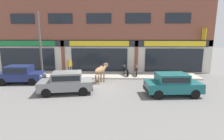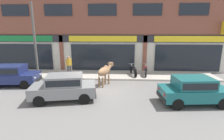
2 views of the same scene
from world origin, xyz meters
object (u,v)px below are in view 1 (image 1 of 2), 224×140
at_px(motorcycle_0, 126,71).
at_px(utility_pole, 40,45).
at_px(motorcycle_1, 137,71).
at_px(car_0, 20,73).
at_px(car_2, 66,81).
at_px(pedestrian, 69,65).
at_px(car_1, 172,83).
at_px(cow, 100,71).

bearing_deg(motorcycle_0, utility_pole, -173.47).
bearing_deg(motorcycle_1, utility_pole, -173.71).
distance_m(car_0, car_2, 5.07).
bearing_deg(car_2, pedestrian, 103.50).
bearing_deg(motorcycle_0, motorcycle_1, 4.43).
height_order(motorcycle_0, utility_pole, utility_pole).
bearing_deg(car_0, motorcycle_0, 17.70).
xyz_separation_m(motorcycle_1, pedestrian, (-6.40, -0.23, 0.60)).
distance_m(car_0, pedestrian, 4.25).
relative_size(motorcycle_0, pedestrian, 1.12).
xyz_separation_m(car_1, utility_pole, (-10.55, 4.33, 2.20)).
bearing_deg(car_1, motorcycle_0, 118.44).
bearing_deg(car_1, motorcycle_1, 108.85).
distance_m(motorcycle_0, utility_pole, 8.16).
relative_size(car_1, pedestrian, 2.32).
relative_size(car_1, motorcycle_0, 2.07).
bearing_deg(utility_pole, car_0, -117.45).
relative_size(car_0, car_2, 0.98).
xyz_separation_m(car_2, utility_pole, (-3.53, 4.21, 2.20)).
xyz_separation_m(pedestrian, utility_pole, (-2.35, -0.73, 1.89)).
bearing_deg(car_1, car_2, 178.99).
bearing_deg(utility_pole, car_1, -22.31).
bearing_deg(car_2, utility_pole, 130.02).
relative_size(car_1, utility_pole, 0.65).
relative_size(car_0, utility_pole, 0.65).
bearing_deg(utility_pole, car_2, -49.98).
relative_size(pedestrian, utility_pole, 0.28).
relative_size(motorcycle_0, utility_pole, 0.31).
relative_size(cow, motorcycle_0, 1.12).
xyz_separation_m(motorcycle_0, utility_pole, (-7.72, -0.88, 2.49)).
xyz_separation_m(motorcycle_0, pedestrian, (-5.38, -0.15, 0.60)).
distance_m(cow, motorcycle_1, 4.02).
xyz_separation_m(car_0, car_2, (4.51, -2.31, 0.00)).
relative_size(cow, car_0, 0.54).
bearing_deg(car_1, cow, 149.91).
distance_m(motorcycle_1, utility_pole, 9.14).
distance_m(motorcycle_1, pedestrian, 6.43).
bearing_deg(motorcycle_0, car_2, -129.49).
relative_size(cow, pedestrian, 1.26).
bearing_deg(cow, motorcycle_1, 36.77).
bearing_deg(motorcycle_0, pedestrian, -178.35).
distance_m(cow, pedestrian, 3.86).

